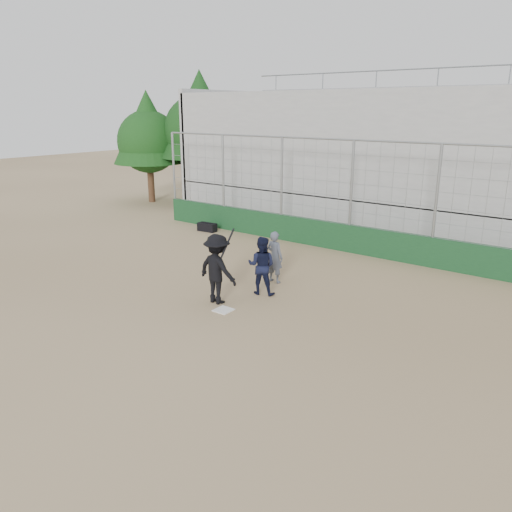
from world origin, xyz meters
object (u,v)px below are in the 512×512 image
Objects in this scene: batter_at_plate at (217,269)px; catcher_crouched at (261,275)px; equipment_bag at (207,227)px; umpire at (275,259)px.

catcher_crouched is at bearing 65.03° from batter_at_plate.
batter_at_plate is at bearing -45.39° from equipment_bag.
catcher_crouched reaches higher than equipment_bag.
equipment_bag is (-6.33, 4.63, -0.39)m from catcher_crouched.
umpire is 1.65× the size of equipment_bag.
catcher_crouched is at bearing -36.17° from equipment_bag.
umpire reaches higher than catcher_crouched.
batter_at_plate is 8.24m from equipment_bag.
equipment_bag is (-5.76, 5.84, -0.77)m from batter_at_plate.
equipment_bag is at bearing 134.61° from batter_at_plate.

